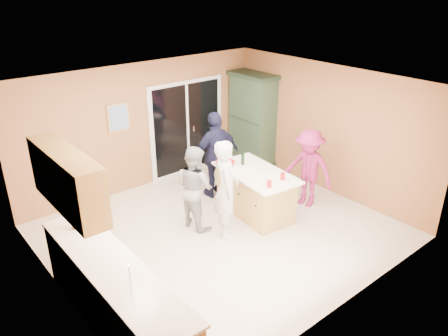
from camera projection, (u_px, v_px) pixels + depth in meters
floor at (221, 231)px, 7.70m from camera, size 5.50×5.50×0.00m
ceiling at (221, 86)px, 6.64m from camera, size 5.50×5.00×0.10m
wall_back at (144, 126)px, 8.93m from camera, size 5.50×0.10×2.60m
wall_front at (348, 226)px, 5.41m from camera, size 5.50×0.10×2.60m
wall_left at (54, 219)px, 5.57m from camera, size 0.10×5.00×2.60m
wall_right at (327, 129)px, 8.77m from camera, size 0.10×5.00×2.60m
left_cabinet_run at (121, 304)px, 5.35m from camera, size 0.65×3.05×1.24m
upper_cabinets at (67, 180)px, 5.30m from camera, size 0.35×1.60×0.75m
sliding_door at (187, 128)px, 9.62m from camera, size 1.90×0.07×2.10m
framed_picture at (118, 118)px, 8.47m from camera, size 0.46×0.04×0.56m
kitchen_island at (255, 194)px, 8.13m from camera, size 1.06×1.73×0.86m
green_hutch at (252, 121)px, 10.06m from camera, size 0.62×1.17×2.15m
woman_white at (226, 189)px, 7.32m from camera, size 0.69×0.75×1.72m
woman_grey at (195, 187)px, 7.61m from camera, size 0.63×0.78×1.51m
woman_navy at (216, 155)px, 8.63m from camera, size 1.07×0.53×1.76m
woman_magenta at (308, 168)px, 8.30m from camera, size 0.77×1.10×1.55m
serving_bowl at (225, 163)px, 8.20m from camera, size 0.37×0.37×0.08m
tulip_vase at (73, 217)px, 5.96m from camera, size 0.21×0.15×0.36m
tumbler_near at (269, 184)px, 7.35m from camera, size 0.10×0.10×0.11m
tumbler_far at (283, 176)px, 7.62m from camera, size 0.11×0.11×0.12m
wine_bottle at (243, 159)px, 8.19m from camera, size 0.07×0.07×0.28m
white_plate at (263, 171)px, 7.94m from camera, size 0.20×0.20×0.01m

